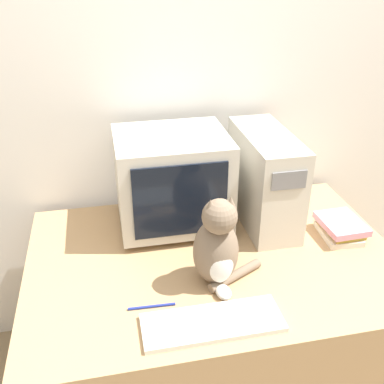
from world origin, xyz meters
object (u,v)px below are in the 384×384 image
at_px(keyboard, 212,323).
at_px(pen, 152,306).
at_px(crt_monitor, 172,180).
at_px(cat, 218,247).
at_px(book_stack, 340,228).
at_px(computer_tower, 264,178).

bearing_deg(keyboard, pen, 146.41).
distance_m(crt_monitor, pen, 0.57).
height_order(keyboard, cat, cat).
relative_size(crt_monitor, cat, 1.28).
relative_size(book_stack, pen, 1.29).
height_order(crt_monitor, book_stack, crt_monitor).
relative_size(keyboard, pen, 2.84).
xyz_separation_m(crt_monitor, cat, (0.09, -0.42, -0.06)).
bearing_deg(book_stack, keyboard, -149.12).
distance_m(crt_monitor, book_stack, 0.72).
bearing_deg(keyboard, book_stack, 30.88).
height_order(computer_tower, cat, computer_tower).
bearing_deg(book_stack, cat, -162.50).
bearing_deg(pen, crt_monitor, 72.45).
distance_m(computer_tower, pen, 0.74).
relative_size(computer_tower, cat, 1.37).
distance_m(computer_tower, keyboard, 0.71).
xyz_separation_m(computer_tower, book_stack, (0.27, -0.20, -0.16)).
xyz_separation_m(crt_monitor, pen, (-0.16, -0.50, -0.21)).
distance_m(keyboard, book_stack, 0.75).
bearing_deg(keyboard, cat, 71.98).
relative_size(crt_monitor, pen, 2.85).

